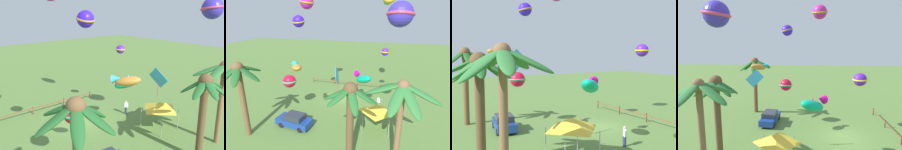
{
  "view_description": "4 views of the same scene",
  "coord_description": "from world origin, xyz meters",
  "views": [
    {
      "loc": [
        13.65,
        20.87,
        12.06
      ],
      "look_at": [
        -0.19,
        4.94,
        6.26
      ],
      "focal_mm": 40.5,
      "sensor_mm": 36.0,
      "label": 1
    },
    {
      "loc": [
        -5.91,
        24.12,
        11.86
      ],
      "look_at": [
        -0.59,
        4.82,
        5.26
      ],
      "focal_mm": 29.66,
      "sensor_mm": 36.0,
      "label": 2
    },
    {
      "loc": [
        -19.24,
        15.2,
        7.05
      ],
      "look_at": [
        -1.39,
        4.7,
        5.34
      ],
      "focal_mm": 40.99,
      "sensor_mm": 36.0,
      "label": 3
    },
    {
      "loc": [
        -20.46,
        4.55,
        10.26
      ],
      "look_at": [
        -1.46,
        5.56,
        6.9
      ],
      "focal_mm": 33.2,
      "sensor_mm": 36.0,
      "label": 4
    }
  ],
  "objects": [
    {
      "name": "ground_plane",
      "position": [
        0.0,
        0.0,
        0.0
      ],
      "size": [
        120.0,
        120.0,
        0.0
      ],
      "primitive_type": "plane",
      "color": "#567A38"
    },
    {
      "name": "palm_tree_0",
      "position": [
        -3.48,
        11.86,
        5.22
      ],
      "size": [
        4.21,
        3.81,
        7.19
      ],
      "color": "brown",
      "rests_on": "ground"
    },
    {
      "name": "palm_tree_1",
      "position": [
        -7.07,
        11.54,
        6.03
      ],
      "size": [
        5.31,
        4.95,
        7.61
      ],
      "color": "brown",
      "rests_on": "ground"
    },
    {
      "name": "palm_tree_2",
      "position": [
        7.33,
        10.8,
        5.76
      ],
      "size": [
        4.42,
        4.38,
        7.74
      ],
      "color": "brown",
      "rests_on": "ground"
    },
    {
      "name": "rail_fence",
      "position": [
        0.85,
        -5.32,
        0.61
      ],
      "size": [
        12.19,
        0.12,
        0.95
      ],
      "color": "brown",
      "rests_on": "ground"
    },
    {
      "name": "parked_car_0",
      "position": [
        3.44,
        8.26,
        0.75
      ],
      "size": [
        4.09,
        2.2,
        1.51
      ],
      "color": "navy",
      "rests_on": "ground"
    },
    {
      "name": "spectator_0",
      "position": [
        -5.21,
        1.58,
        0.81
      ],
      "size": [
        0.45,
        0.42,
        1.59
      ],
      "color": "#2D3351",
      "rests_on": "ground"
    },
    {
      "name": "festival_tent",
      "position": [
        -5.28,
        6.37,
        2.47
      ],
      "size": [
        2.86,
        2.86,
        2.85
      ],
      "color": "#9E9EA3",
      "rests_on": "ground"
    },
    {
      "name": "kite_diamond_0",
      "position": [
        -1.62,
        8.86,
        6.56
      ],
      "size": [
        0.4,
        1.71,
        2.38
      ],
      "color": "#38A3CC"
    },
    {
      "name": "kite_ball_1",
      "position": [
        4.76,
        6.41,
        4.55
      ],
      "size": [
        2.32,
        2.32,
        1.49
      ],
      "color": "red"
    },
    {
      "name": "kite_fish_2",
      "position": [
        -3.25,
        3.41,
        4.65
      ],
      "size": [
        2.84,
        2.95,
        1.78
      ],
      "color": "#09B585"
    },
    {
      "name": "kite_ball_3",
      "position": [
        -5.51,
        0.26,
        7.33
      ],
      "size": [
        1.51,
        1.51,
        0.97
      ],
      "color": "#5E1EC7"
    },
    {
      "name": "kite_ball_4",
      "position": [
        3.91,
        2.47,
        13.21
      ],
      "size": [
        2.37,
        2.37,
        1.63
      ],
      "color": "#C91F99"
    },
    {
      "name": "kite_ball_5",
      "position": [
        3.28,
        6.12,
        11.16
      ],
      "size": [
        1.37,
        1.36,
        1.23
      ],
      "color": "#3719ED"
    },
    {
      "name": "kite_ball_6",
      "position": [
        -6.5,
        10.19,
        11.85
      ],
      "size": [
        2.18,
        2.19,
        1.77
      ],
      "color": "#3A2AB8"
    },
    {
      "name": "kite_fish_8",
      "position": [
        2.23,
        9.18,
        7.18
      ],
      "size": [
        1.85,
        2.11,
        0.96
      ],
      "color": "#C47D2E"
    }
  ]
}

